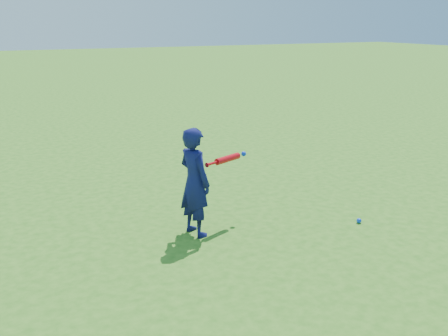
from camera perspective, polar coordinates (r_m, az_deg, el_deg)
name	(u,v)px	position (r m, az deg, el deg)	size (l,w,h in m)	color
ground	(176,230)	(5.97, -5.49, -7.01)	(80.00, 80.00, 0.00)	#306D19
child	(195,182)	(5.62, -3.37, -1.62)	(0.46, 0.30, 1.26)	#10134D
ground_ball_blue	(359,221)	(6.33, 15.17, -5.83)	(0.06, 0.06, 0.06)	blue
bat_swing	(229,158)	(5.93, 0.58, 1.12)	(0.65, 0.31, 0.08)	red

